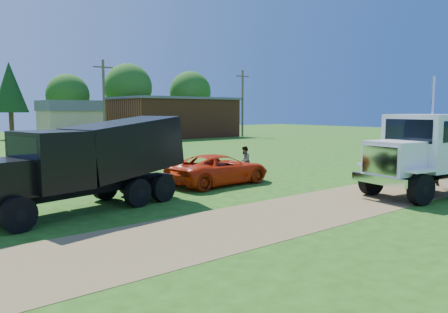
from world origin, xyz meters
TOP-DOWN VIEW (x-y plane):
  - ground at (0.00, 0.00)m, footprint 140.00×140.00m
  - dirt_track at (0.00, 0.00)m, footprint 120.00×4.20m
  - white_semi_tractor at (4.29, -1.34)m, footprint 8.60×3.93m
  - black_dump_truck at (-7.65, 5.07)m, footprint 7.92×3.76m
  - orange_pickup at (-0.79, 6.34)m, footprint 5.40×2.68m
  - spectator_a at (5.71, -0.11)m, footprint 0.72×0.75m
  - spectator_b at (2.11, 7.74)m, footprint 0.99×0.94m
  - brick_building at (18.00, 40.00)m, footprint 15.40×10.40m
  - tan_shed at (4.00, 40.00)m, footprint 6.20×5.40m
  - utility_poles at (6.00, 35.00)m, footprint 42.20×0.28m

SIDE VIEW (x-z plane):
  - ground at x=0.00m, z-range 0.00..0.00m
  - dirt_track at x=0.00m, z-range 0.00..0.01m
  - orange_pickup at x=-0.79m, z-range 0.00..1.47m
  - spectator_b at x=2.11m, z-range 0.00..1.61m
  - spectator_a at x=5.71m, z-range 0.00..1.73m
  - white_semi_tractor at x=4.29m, z-range -0.81..4.28m
  - black_dump_truck at x=-7.65m, z-range 0.17..3.52m
  - tan_shed at x=4.00m, z-range 0.07..4.77m
  - brick_building at x=18.00m, z-range 0.01..5.31m
  - utility_poles at x=6.00m, z-range 0.21..9.21m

